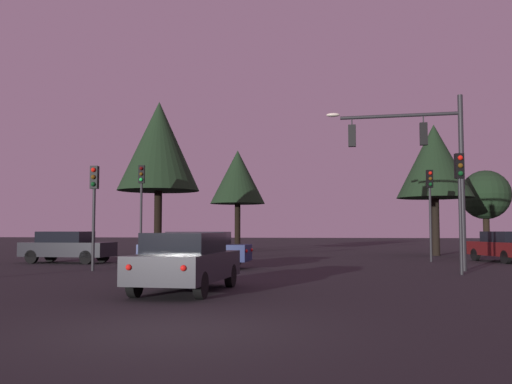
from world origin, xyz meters
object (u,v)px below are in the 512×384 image
Objects in this scene: traffic_light_corner_left at (94,196)px; traffic_light_median at (430,197)px; tree_behind_sign at (238,177)px; tree_left_far at (159,147)px; car_far_lane at (506,246)px; tree_right_cluster at (434,162)px; car_crossing_right at (67,246)px; car_crossing_left at (196,249)px; traffic_light_corner_right at (141,194)px; car_nearside_lane at (186,261)px; tree_center_horizon at (485,195)px; traffic_signal_mast_arm at (423,154)px; traffic_light_far_side at (460,189)px.

traffic_light_median reaches higher than traffic_light_corner_left.
tree_left_far is (-2.26, -13.26, 0.62)m from tree_behind_sign.
tree_right_cluster reaches higher than car_far_lane.
traffic_light_corner_left reaches higher than car_crossing_right.
tree_behind_sign is (-16.30, 15.10, 5.05)m from car_far_lane.
car_crossing_left is at bearing -154.15° from car_far_lane.
car_far_lane is 0.49× the size of tree_left_far.
car_far_lane is at bearing 10.16° from car_crossing_right.
traffic_light_corner_right is at bearing 132.95° from car_crossing_left.
traffic_light_median is 1.05× the size of car_far_lane.
car_nearside_lane is at bearing -82.10° from tree_behind_sign.
traffic_signal_mast_arm is at bearing -110.22° from tree_center_horizon.
traffic_light_corner_left is 9.02m from car_nearside_lane.
traffic_light_corner_right is 18.36m from car_far_lane.
tree_center_horizon is at bearing 69.78° from traffic_signal_mast_arm.
traffic_signal_mast_arm is 0.84× the size of tree_right_cluster.
traffic_light_far_side is (0.96, -2.09, -1.56)m from traffic_signal_mast_arm.
traffic_light_far_side is 26.94m from tree_behind_sign.
car_far_lane is 12.71m from tree_center_horizon.
car_crossing_left and car_crossing_right have the same top height.
traffic_light_corner_right is (-0.32, 6.22, 0.48)m from traffic_light_corner_left.
traffic_light_median reaches higher than car_far_lane.
traffic_light_far_side is at bearing -65.39° from traffic_signal_mast_arm.
tree_right_cluster is at bearing 17.17° from tree_left_far.
tree_right_cluster reaches higher than traffic_light_corner_right.
traffic_light_corner_left reaches higher than car_far_lane.
car_crossing_left and car_far_lane have the same top height.
car_crossing_left is 0.56× the size of tree_right_cluster.
tree_left_far is (-14.93, 2.14, 3.20)m from traffic_light_median.
tree_left_far is at bearing 94.84° from traffic_light_corner_left.
tree_left_far is 23.16m from tree_center_horizon.
traffic_light_corner_left is 28.75m from tree_center_horizon.
traffic_light_corner_right is 6.36m from car_crossing_left.
traffic_signal_mast_arm reaches higher than traffic_light_far_side.
traffic_light_corner_right is at bearing 156.75° from traffic_light_far_side.
traffic_light_far_side is at bearing -91.57° from traffic_light_median.
traffic_light_corner_right is 18.54m from tree_right_cluster.
car_far_lane is (3.86, 8.64, -2.28)m from traffic_light_far_side.
traffic_light_far_side is at bearing 40.02° from car_nearside_lane.
tree_behind_sign is (-12.44, 23.74, 2.77)m from traffic_light_far_side.
car_nearside_lane is (5.94, -12.95, -2.61)m from traffic_light_corner_right.
traffic_signal_mast_arm is 1.50× the size of traffic_light_median.
tree_left_far reaches higher than car_crossing_right.
traffic_light_corner_left is 0.85× the size of traffic_light_corner_right.
car_crossing_right is at bearing -168.71° from traffic_light_median.
tree_right_cluster is at bearing 66.34° from car_nearside_lane.
traffic_light_corner_right is 1.05× the size of traffic_light_median.
traffic_light_median is 13.67m from tree_center_horizon.
traffic_light_corner_right is at bearing -82.58° from tree_left_far.
tree_center_horizon is at bearing 49.62° from car_crossing_left.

